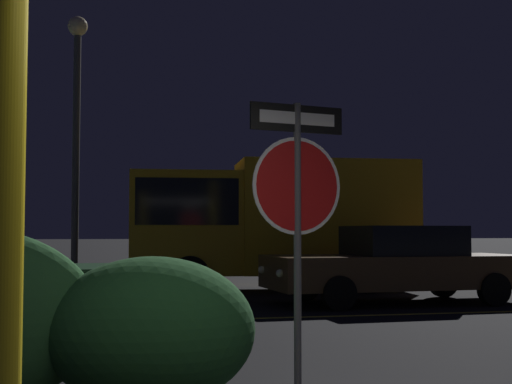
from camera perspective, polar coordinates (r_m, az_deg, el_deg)
road_center_stripe at (r=11.03m, az=-7.50°, el=-10.17°), size 40.35×0.12×0.01m
stop_sign at (r=5.71m, az=3.32°, el=0.18°), size 0.81×0.19×2.38m
yellow_pole_left at (r=3.16m, az=-19.20°, el=-1.50°), size 0.13×0.13×2.87m
hedge_bush_3 at (r=5.65m, az=-8.37°, el=-10.99°), size 1.63×1.08×1.16m
passing_car_3 at (r=13.80m, az=11.23°, el=-5.73°), size 5.04×2.17×1.46m
delivery_truck at (r=16.31m, az=0.91°, el=-2.15°), size 6.55×2.68×2.96m
street_lamp at (r=16.40m, az=-14.16°, el=6.21°), size 0.44×0.44×6.16m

